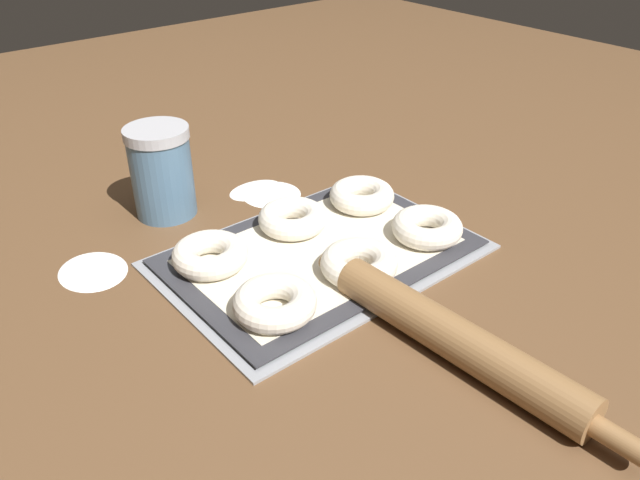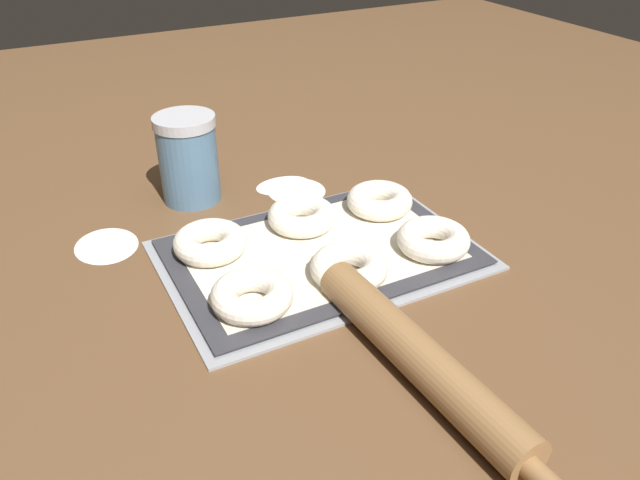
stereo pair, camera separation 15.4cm
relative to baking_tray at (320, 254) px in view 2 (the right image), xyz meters
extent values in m
plane|color=brown|center=(-0.01, -0.02, 0.00)|extent=(2.80, 2.80, 0.00)
cube|color=#93969B|center=(0.00, 0.00, 0.00)|extent=(0.43, 0.29, 0.01)
cube|color=#333338|center=(0.00, 0.00, 0.01)|extent=(0.40, 0.27, 0.00)
cube|color=beige|center=(0.00, 0.00, 0.01)|extent=(0.35, 0.22, 0.00)
torus|color=silver|center=(-0.13, -0.07, 0.02)|extent=(0.10, 0.10, 0.03)
torus|color=silver|center=(0.00, -0.08, 0.02)|extent=(0.10, 0.10, 0.03)
torus|color=silver|center=(0.14, -0.07, 0.02)|extent=(0.10, 0.10, 0.03)
torus|color=silver|center=(-0.14, 0.06, 0.02)|extent=(0.10, 0.10, 0.03)
torus|color=silver|center=(0.01, 0.07, 0.02)|extent=(0.10, 0.10, 0.03)
torus|color=silver|center=(0.13, 0.06, 0.02)|extent=(0.10, 0.10, 0.03)
cylinder|color=slate|center=(-0.10, 0.25, 0.06)|extent=(0.09, 0.09, 0.13)
cylinder|color=#B2B2B7|center=(-0.10, 0.25, 0.13)|extent=(0.10, 0.10, 0.02)
cylinder|color=olive|center=(-0.01, -0.25, 0.02)|extent=(0.07, 0.33, 0.05)
cylinder|color=olive|center=(-0.02, -0.06, 0.02)|extent=(0.02, 0.05, 0.02)
ellipsoid|color=white|center=(-0.26, 0.17, 0.00)|extent=(0.09, 0.10, 0.00)
ellipsoid|color=white|center=(0.05, 0.22, 0.00)|extent=(0.10, 0.07, 0.00)
ellipsoid|color=white|center=(0.06, 0.19, 0.00)|extent=(0.10, 0.10, 0.00)
camera|label=1|loc=(-0.46, -0.56, 0.48)|focal=35.00mm
camera|label=2|loc=(-0.34, -0.65, 0.48)|focal=35.00mm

